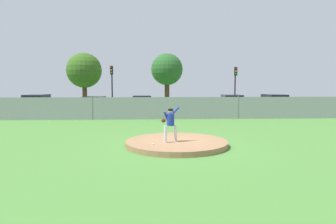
% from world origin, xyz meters
% --- Properties ---
extents(ground_plane, '(80.00, 80.00, 0.00)m').
position_xyz_m(ground_plane, '(0.00, 6.00, 0.00)').
color(ground_plane, '#4C8438').
extents(asphalt_strip, '(44.00, 7.00, 0.01)m').
position_xyz_m(asphalt_strip, '(0.00, 14.50, 0.00)').
color(asphalt_strip, '#2B2B2D').
rests_on(asphalt_strip, ground_plane).
extents(pitchers_mound, '(4.49, 4.49, 0.22)m').
position_xyz_m(pitchers_mound, '(0.00, 0.00, 0.11)').
color(pitchers_mound, '#99704C').
rests_on(pitchers_mound, ground_plane).
extents(pitcher_youth, '(0.80, 0.42, 1.52)m').
position_xyz_m(pitcher_youth, '(-0.29, -0.25, 1.10)').
color(pitcher_youth, silver).
rests_on(pitcher_youth, pitchers_mound).
extents(baseball, '(0.07, 0.07, 0.07)m').
position_xyz_m(baseball, '(-1.02, -0.86, 0.26)').
color(baseball, white).
rests_on(baseball, pitchers_mound).
extents(chainlink_fence, '(28.24, 0.07, 1.82)m').
position_xyz_m(chainlink_fence, '(0.00, 10.00, 0.86)').
color(chainlink_fence, gray).
rests_on(chainlink_fence, ground_plane).
extents(parked_car_champagne, '(2.06, 4.73, 1.74)m').
position_xyz_m(parked_car_champagne, '(6.27, 14.29, 0.83)').
color(parked_car_champagne, tan).
rests_on(parked_car_champagne, ground_plane).
extents(parked_car_silver, '(2.09, 4.39, 1.75)m').
position_xyz_m(parked_car_silver, '(10.53, 14.88, 0.83)').
color(parked_car_silver, '#B7BABF').
rests_on(parked_car_silver, ground_plane).
extents(parked_car_white, '(1.97, 4.56, 1.78)m').
position_xyz_m(parked_car_white, '(-11.55, 14.71, 0.85)').
color(parked_car_white, silver).
rests_on(parked_car_white, ground_plane).
extents(parked_car_charcoal, '(2.11, 4.15, 1.59)m').
position_xyz_m(parked_car_charcoal, '(-6.41, 14.75, 0.76)').
color(parked_car_charcoal, '#232328').
rests_on(parked_car_charcoal, ground_plane).
extents(parked_car_navy, '(1.95, 4.76, 1.67)m').
position_xyz_m(parked_car_navy, '(-2.02, 14.68, 0.80)').
color(parked_car_navy, '#161E4C').
rests_on(parked_car_navy, ground_plane).
extents(traffic_cone_orange, '(0.40, 0.40, 0.55)m').
position_xyz_m(traffic_cone_orange, '(1.57, 17.33, 0.26)').
color(traffic_cone_orange, orange).
rests_on(traffic_cone_orange, asphalt_strip).
extents(traffic_light_near, '(0.28, 0.46, 4.62)m').
position_xyz_m(traffic_light_near, '(-5.33, 18.96, 3.17)').
color(traffic_light_near, black).
rests_on(traffic_light_near, ground_plane).
extents(traffic_light_far, '(0.28, 0.46, 4.54)m').
position_xyz_m(traffic_light_far, '(7.85, 18.87, 3.12)').
color(traffic_light_far, black).
rests_on(traffic_light_far, ground_plane).
extents(tree_broad_left, '(4.05, 4.05, 6.34)m').
position_xyz_m(tree_broad_left, '(-8.98, 22.48, 4.28)').
color(tree_broad_left, '#4C331E').
rests_on(tree_broad_left, ground_plane).
extents(tree_slender_far, '(3.85, 3.85, 6.45)m').
position_xyz_m(tree_slender_far, '(0.73, 23.71, 4.47)').
color(tree_slender_far, '#4C331E').
rests_on(tree_slender_far, ground_plane).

